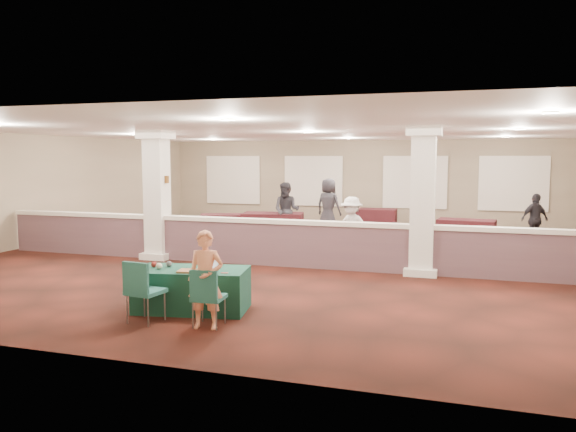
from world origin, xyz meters
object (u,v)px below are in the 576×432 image
(near_table, at_px, (192,290))
(far_table_front_center, at_px, (273,225))
(far_table_back_left, at_px, (225,224))
(attendee_b, at_px, (352,228))
(attendee_d, at_px, (328,205))
(woman, at_px, (206,280))
(far_table_back_right, at_px, (466,231))
(far_table_front_left, at_px, (224,238))
(conf_chair_main, at_px, (207,293))
(far_table_back_center, at_px, (373,218))
(attendee_a, at_px, (287,210))
(conf_chair_side, at_px, (142,287))
(attendee_c, at_px, (535,219))

(near_table, xyz_separation_m, far_table_front_center, (-1.58, 8.61, 0.04))
(far_table_back_left, bearing_deg, attendee_b, -33.07)
(far_table_front_center, height_order, attendee_d, attendee_d)
(attendee_d, bearing_deg, attendee_b, 127.91)
(woman, bearing_deg, far_table_back_right, 59.76)
(attendee_d, bearing_deg, far_table_front_center, 67.72)
(woman, height_order, far_table_back_left, woman)
(far_table_front_left, bearing_deg, woman, -67.88)
(conf_chair_main, relative_size, far_table_back_center, 0.54)
(woman, height_order, far_table_front_left, woman)
(attendee_d, bearing_deg, far_table_back_right, -173.80)
(far_table_front_center, xyz_separation_m, attendee_a, (0.50, -0.11, 0.50))
(far_table_front_center, relative_size, far_table_back_right, 1.14)
(conf_chair_main, distance_m, woman, 0.21)
(conf_chair_main, relative_size, attendee_a, 0.51)
(far_table_front_left, bearing_deg, attendee_a, 68.92)
(conf_chair_side, bearing_deg, attendee_a, 101.84)
(far_table_front_center, xyz_separation_m, far_table_back_center, (2.66, 3.50, -0.05))
(attendee_a, relative_size, attendee_d, 0.96)
(far_table_back_left, bearing_deg, far_table_front_left, -66.50)
(far_table_back_center, bearing_deg, far_table_front_left, -117.02)
(far_table_front_left, height_order, far_table_back_left, far_table_back_left)
(near_table, height_order, attendee_c, attendee_c)
(far_table_back_right, xyz_separation_m, attendee_c, (1.88, -0.09, 0.41))
(conf_chair_side, distance_m, far_table_back_right, 11.34)
(conf_chair_side, height_order, far_table_back_center, conf_chair_side)
(conf_chair_side, distance_m, attendee_d, 11.22)
(conf_chair_main, xyz_separation_m, woman, (0.00, -0.03, 0.21))
(attendee_a, distance_m, attendee_c, 7.35)
(far_table_back_center, height_order, attendee_a, attendee_a)
(far_table_back_left, xyz_separation_m, far_table_back_right, (7.68, 0.59, 0.01))
(attendee_a, xyz_separation_m, attendee_d, (0.92, 1.80, 0.04))
(conf_chair_main, distance_m, attendee_a, 9.48)
(far_table_front_left, relative_size, attendee_a, 0.90)
(near_table, height_order, far_table_front_left, near_table)
(conf_chair_main, distance_m, far_table_front_left, 7.26)
(conf_chair_main, relative_size, woman, 0.61)
(woman, xyz_separation_m, far_table_back_center, (0.42, 12.94, -0.40))
(far_table_back_center, distance_m, attendee_d, 2.27)
(far_table_front_center, bearing_deg, attendee_d, 50.09)
(conf_chair_side, xyz_separation_m, far_table_back_center, (1.47, 13.01, -0.24))
(woman, distance_m, far_table_back_left, 10.45)
(conf_chair_main, bearing_deg, attendee_b, 77.78)
(near_table, relative_size, attendee_b, 1.17)
(near_table, distance_m, attendee_d, 10.32)
(attendee_d, bearing_deg, attendee_a, 80.62)
(near_table, bearing_deg, attendee_d, 80.60)
(far_table_front_center, height_order, far_table_back_center, far_table_front_center)
(near_table, height_order, conf_chair_side, conf_chair_side)
(conf_chair_main, relative_size, attendee_c, 0.59)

